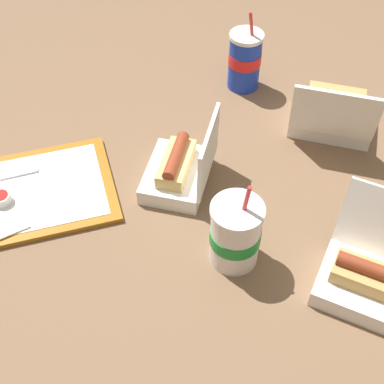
{
  "coord_description": "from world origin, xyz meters",
  "views": [
    {
      "loc": [
        -0.3,
        -0.64,
        0.87
      ],
      "look_at": [
        -0.03,
        0.04,
        0.05
      ],
      "focal_mm": 50.0,
      "sensor_mm": 36.0,
      "label": 1
    }
  ],
  "objects_px": {
    "clamshell_hotdog_corner": "(371,277)",
    "soda_cup_right": "(245,60)",
    "plastic_fork": "(13,175)",
    "soda_cup_front": "(238,233)",
    "food_tray": "(28,194)",
    "clamshell_sandwich_front": "(333,114)",
    "ketchup_cup": "(1,199)",
    "clamshell_hotdog_left": "(180,169)"
  },
  "relations": [
    {
      "from": "plastic_fork",
      "to": "soda_cup_front",
      "type": "relative_size",
      "value": 0.53
    },
    {
      "from": "food_tray",
      "to": "ketchup_cup",
      "type": "xyz_separation_m",
      "value": [
        -0.05,
        -0.01,
        0.02
      ]
    },
    {
      "from": "clamshell_sandwich_front",
      "to": "soda_cup_right",
      "type": "xyz_separation_m",
      "value": [
        -0.12,
        0.23,
        0.03
      ]
    },
    {
      "from": "clamshell_hotdog_corner",
      "to": "soda_cup_right",
      "type": "xyz_separation_m",
      "value": [
        0.05,
        0.66,
        0.04
      ]
    },
    {
      "from": "soda_cup_right",
      "to": "soda_cup_front",
      "type": "relative_size",
      "value": 1.03
    },
    {
      "from": "plastic_fork",
      "to": "clamshell_sandwich_front",
      "type": "xyz_separation_m",
      "value": [
        0.75,
        -0.11,
        0.03
      ]
    },
    {
      "from": "food_tray",
      "to": "plastic_fork",
      "type": "bearing_deg",
      "value": 108.93
    },
    {
      "from": "plastic_fork",
      "to": "clamshell_hotdog_left",
      "type": "xyz_separation_m",
      "value": [
        0.34,
        -0.14,
        0.03
      ]
    },
    {
      "from": "clamshell_sandwich_front",
      "to": "soda_cup_front",
      "type": "height_order",
      "value": "soda_cup_front"
    },
    {
      "from": "plastic_fork",
      "to": "soda_cup_right",
      "type": "height_order",
      "value": "soda_cup_right"
    },
    {
      "from": "food_tray",
      "to": "clamshell_hotdog_left",
      "type": "bearing_deg",
      "value": -14.56
    },
    {
      "from": "soda_cup_right",
      "to": "plastic_fork",
      "type": "bearing_deg",
      "value": -168.56
    },
    {
      "from": "plastic_fork",
      "to": "soda_cup_right",
      "type": "relative_size",
      "value": 0.51
    },
    {
      "from": "food_tray",
      "to": "clamshell_sandwich_front",
      "type": "xyz_separation_m",
      "value": [
        0.73,
        -0.05,
        0.04
      ]
    },
    {
      "from": "plastic_fork",
      "to": "clamshell_hotdog_corner",
      "type": "distance_m",
      "value": 0.78
    },
    {
      "from": "food_tray",
      "to": "plastic_fork",
      "type": "distance_m",
      "value": 0.06
    },
    {
      "from": "ketchup_cup",
      "to": "clamshell_hotdog_left",
      "type": "bearing_deg",
      "value": -10.74
    },
    {
      "from": "clamshell_hotdog_left",
      "to": "clamshell_hotdog_corner",
      "type": "height_order",
      "value": "clamshell_hotdog_corner"
    },
    {
      "from": "soda_cup_right",
      "to": "clamshell_sandwich_front",
      "type": "bearing_deg",
      "value": -62.18
    },
    {
      "from": "ketchup_cup",
      "to": "clamshell_sandwich_front",
      "type": "distance_m",
      "value": 0.78
    },
    {
      "from": "ketchup_cup",
      "to": "plastic_fork",
      "type": "distance_m",
      "value": 0.08
    },
    {
      "from": "clamshell_sandwich_front",
      "to": "clamshell_hotdog_corner",
      "type": "distance_m",
      "value": 0.46
    },
    {
      "from": "clamshell_hotdog_left",
      "to": "clamshell_sandwich_front",
      "type": "bearing_deg",
      "value": 4.9
    },
    {
      "from": "soda_cup_front",
      "to": "clamshell_sandwich_front",
      "type": "bearing_deg",
      "value": 34.94
    },
    {
      "from": "clamshell_hotdog_corner",
      "to": "soda_cup_front",
      "type": "xyz_separation_m",
      "value": [
        -0.2,
        0.16,
        0.03
      ]
    },
    {
      "from": "plastic_fork",
      "to": "ketchup_cup",
      "type": "bearing_deg",
      "value": -110.66
    },
    {
      "from": "food_tray",
      "to": "plastic_fork",
      "type": "xyz_separation_m",
      "value": [
        -0.02,
        0.06,
        0.01
      ]
    },
    {
      "from": "clamshell_hotdog_left",
      "to": "food_tray",
      "type": "bearing_deg",
      "value": 165.44
    },
    {
      "from": "ketchup_cup",
      "to": "clamshell_hotdog_corner",
      "type": "height_order",
      "value": "clamshell_hotdog_corner"
    },
    {
      "from": "food_tray",
      "to": "clamshell_sandwich_front",
      "type": "relative_size",
      "value": 1.49
    },
    {
      "from": "food_tray",
      "to": "ketchup_cup",
      "type": "bearing_deg",
      "value": -166.29
    },
    {
      "from": "soda_cup_front",
      "to": "clamshell_hotdog_left",
      "type": "bearing_deg",
      "value": 97.39
    },
    {
      "from": "plastic_fork",
      "to": "soda_cup_front",
      "type": "height_order",
      "value": "soda_cup_front"
    },
    {
      "from": "clamshell_sandwich_front",
      "to": "soda_cup_right",
      "type": "relative_size",
      "value": 1.23
    },
    {
      "from": "clamshell_sandwich_front",
      "to": "soda_cup_front",
      "type": "relative_size",
      "value": 1.27
    },
    {
      "from": "plastic_fork",
      "to": "clamshell_hotdog_left",
      "type": "distance_m",
      "value": 0.37
    },
    {
      "from": "clamshell_hotdog_left",
      "to": "clamshell_sandwich_front",
      "type": "relative_size",
      "value": 0.84
    },
    {
      "from": "ketchup_cup",
      "to": "clamshell_hotdog_left",
      "type": "height_order",
      "value": "clamshell_hotdog_left"
    },
    {
      "from": "food_tray",
      "to": "soda_cup_front",
      "type": "distance_m",
      "value": 0.47
    },
    {
      "from": "plastic_fork",
      "to": "clamshell_hotdog_left",
      "type": "relative_size",
      "value": 0.5
    },
    {
      "from": "food_tray",
      "to": "clamshell_hotdog_corner",
      "type": "bearing_deg",
      "value": -40.68
    },
    {
      "from": "ketchup_cup",
      "to": "clamshell_sandwich_front",
      "type": "height_order",
      "value": "clamshell_sandwich_front"
    }
  ]
}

